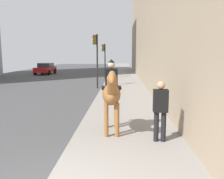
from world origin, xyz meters
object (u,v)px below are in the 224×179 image
at_px(traffic_light_far_curb, 104,55).
at_px(pedestrian_greeting, 160,107).
at_px(mounted_horse_near, 111,93).
at_px(car_near_lane, 45,68).
at_px(traffic_light_near_curb, 96,52).

bearing_deg(traffic_light_far_curb, pedestrian_greeting, -171.23).
relative_size(mounted_horse_near, car_near_lane, 0.57).
bearing_deg(car_near_lane, pedestrian_greeting, 25.15).
bearing_deg(mounted_horse_near, traffic_light_near_curb, -175.06).
relative_size(car_near_lane, traffic_light_near_curb, 1.01).
distance_m(mounted_horse_near, car_near_lane, 25.15).
relative_size(pedestrian_greeting, car_near_lane, 0.42).
height_order(pedestrian_greeting, traffic_light_far_curb, traffic_light_far_curb).
xyz_separation_m(traffic_light_near_curb, traffic_light_far_curb, (7.05, -0.10, -0.25)).
relative_size(traffic_light_near_curb, traffic_light_far_curb, 1.11).
distance_m(mounted_horse_near, pedestrian_greeting, 1.57).
bearing_deg(traffic_light_near_curb, traffic_light_far_curb, -0.81).
distance_m(mounted_horse_near, traffic_light_far_curb, 17.92).
height_order(pedestrian_greeting, traffic_light_near_curb, traffic_light_near_curb).
xyz_separation_m(mounted_horse_near, traffic_light_far_curb, (17.83, 1.48, 1.04)).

